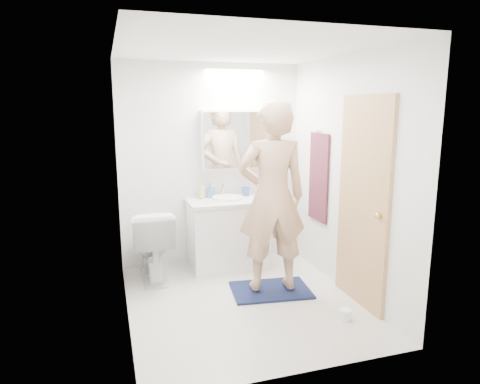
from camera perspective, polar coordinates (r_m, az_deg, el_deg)
name	(u,v)px	position (r m, az deg, el deg)	size (l,w,h in m)	color
floor	(243,301)	(4.40, 0.36, -14.21)	(2.50, 2.50, 0.00)	silver
ceiling	(243,48)	(4.00, 0.41, 18.58)	(2.50, 2.50, 0.00)	white
wall_back	(211,165)	(5.22, -3.81, 3.63)	(2.50, 2.50, 0.00)	white
wall_front	(300,212)	(2.89, 7.97, -2.68)	(2.50, 2.50, 0.00)	white
wall_left	(121,188)	(3.84, -15.44, 0.50)	(2.50, 2.50, 0.00)	white
wall_right	(346,176)	(4.48, 13.91, 2.07)	(2.50, 2.50, 0.00)	white
vanity_cabinet	(228,235)	(5.15, -1.58, -5.68)	(0.90, 0.55, 0.78)	white
countertop	(228,201)	(5.05, -1.60, -1.22)	(0.95, 0.58, 0.04)	silver
sink_basin	(227,198)	(5.07, -1.70, -0.77)	(0.36, 0.36, 0.03)	white
faucet	(223,189)	(5.24, -2.27, 0.34)	(0.02, 0.02, 0.16)	silver
medicine_cabinet	(237,140)	(5.19, -0.42, 6.95)	(0.88, 0.14, 0.70)	white
mirror_panel	(239,140)	(5.12, -0.17, 6.88)	(0.84, 0.01, 0.66)	silver
toilet	(152,244)	(4.88, -11.60, -6.73)	(0.45, 0.79, 0.80)	white
bath_rug	(271,290)	(4.61, 4.08, -12.83)	(0.80, 0.55, 0.02)	#121538
person	(272,197)	(4.30, 4.27, -0.69)	(0.70, 0.46, 1.91)	tan
door	(363,203)	(4.22, 15.99, -1.37)	(0.04, 0.80, 2.00)	tan
door_knob	(378,216)	(3.97, 17.84, -3.00)	(0.06, 0.06, 0.06)	gold
towel	(318,178)	(4.96, 10.36, 1.90)	(0.02, 0.42, 1.00)	#13203C
towel_hook	(319,131)	(4.90, 10.44, 7.91)	(0.02, 0.02, 0.07)	silver
soap_bottle_a	(202,190)	(5.10, -5.10, 0.29)	(0.08, 0.08, 0.21)	#C8B981
soap_bottle_b	(210,190)	(5.16, -3.96, 0.21)	(0.08, 0.08, 0.17)	#4F76AA
toothbrush_cup	(246,191)	(5.26, 0.79, 0.09)	(0.11, 0.11, 0.10)	#3E57BB
toilet_paper_roll	(345,315)	(4.14, 13.76, -15.50)	(0.11, 0.11, 0.10)	white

